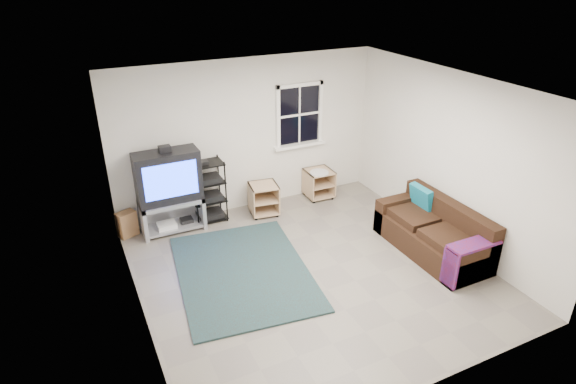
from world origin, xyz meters
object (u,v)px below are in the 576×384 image
tv_unit (169,185)px  av_rack (208,195)px  side_table_left (263,197)px  sofa (434,234)px  side_table_right (318,181)px

tv_unit → av_rack: 0.72m
side_table_left → av_rack: bearing=170.0°
tv_unit → side_table_left: (1.55, -0.11, -0.51)m
tv_unit → sofa: 4.13m
tv_unit → side_table_right: (2.70, 0.04, -0.49)m
tv_unit → side_table_right: 2.75m
tv_unit → side_table_left: size_ratio=2.66×
av_rack → side_table_right: (2.07, -0.02, -0.16)m
side_table_left → side_table_right: (1.16, 0.14, 0.01)m
av_rack → side_table_right: bearing=-0.5°
tv_unit → sofa: (3.36, -2.34, -0.50)m
av_rack → sofa: 3.63m
av_rack → sofa: size_ratio=0.59×
side_table_left → side_table_right: bearing=7.0°
tv_unit → av_rack: size_ratio=1.35×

